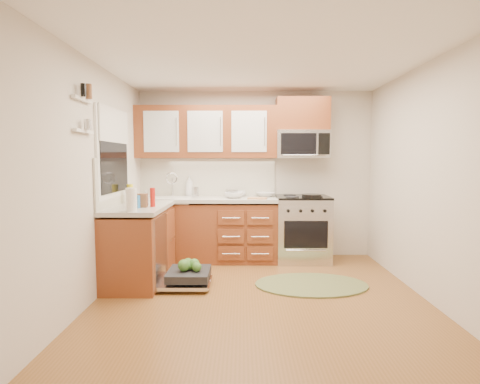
{
  "coord_description": "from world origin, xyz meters",
  "views": [
    {
      "loc": [
        -0.2,
        -3.97,
        1.48
      ],
      "look_at": [
        -0.23,
        0.85,
        1.06
      ],
      "focal_mm": 28.0,
      "sensor_mm": 36.0,
      "label": 1
    }
  ],
  "objects_px": {
    "bowl_b": "(234,195)",
    "upper_cabinets": "(206,132)",
    "stock_pot": "(232,193)",
    "rug": "(311,285)",
    "cutting_board": "(257,198)",
    "cup": "(242,193)",
    "sink": "(170,206)",
    "bowl_a": "(265,194)",
    "paper_towel_roll": "(131,200)",
    "skillet": "(312,196)",
    "microwave": "(302,144)",
    "range": "(302,228)",
    "dishwasher": "(186,278)"
  },
  "relations": [
    {
      "from": "cutting_board",
      "to": "paper_towel_roll",
      "type": "relative_size",
      "value": 1.04
    },
    {
      "from": "cutting_board",
      "to": "cup",
      "type": "xyz_separation_m",
      "value": [
        -0.22,
        0.37,
        0.03
      ]
    },
    {
      "from": "range",
      "to": "cup",
      "type": "bearing_deg",
      "value": 165.98
    },
    {
      "from": "dishwasher",
      "to": "bowl_b",
      "type": "height_order",
      "value": "bowl_b"
    },
    {
      "from": "skillet",
      "to": "cup",
      "type": "xyz_separation_m",
      "value": [
        -0.97,
        0.47,
        -0.01
      ]
    },
    {
      "from": "cutting_board",
      "to": "dishwasher",
      "type": "bearing_deg",
      "value": -131.92
    },
    {
      "from": "sink",
      "to": "bowl_b",
      "type": "bearing_deg",
      "value": -1.43
    },
    {
      "from": "bowl_b",
      "to": "skillet",
      "type": "bearing_deg",
      "value": -11.33
    },
    {
      "from": "range",
      "to": "cup",
      "type": "distance_m",
      "value": 1.03
    },
    {
      "from": "skillet",
      "to": "bowl_a",
      "type": "distance_m",
      "value": 0.74
    },
    {
      "from": "bowl_b",
      "to": "cup",
      "type": "distance_m",
      "value": 0.28
    },
    {
      "from": "upper_cabinets",
      "to": "bowl_b",
      "type": "distance_m",
      "value": 1.01
    },
    {
      "from": "skillet",
      "to": "sink",
      "type": "bearing_deg",
      "value": 173.21
    },
    {
      "from": "microwave",
      "to": "bowl_a",
      "type": "distance_m",
      "value": 0.91
    },
    {
      "from": "rug",
      "to": "paper_towel_roll",
      "type": "distance_m",
      "value": 2.28
    },
    {
      "from": "skillet",
      "to": "bowl_b",
      "type": "relative_size",
      "value": 1.0
    },
    {
      "from": "upper_cabinets",
      "to": "microwave",
      "type": "xyz_separation_m",
      "value": [
        1.41,
        -0.02,
        -0.18
      ]
    },
    {
      "from": "stock_pot",
      "to": "paper_towel_roll",
      "type": "relative_size",
      "value": 0.75
    },
    {
      "from": "stock_pot",
      "to": "rug",
      "type": "bearing_deg",
      "value": -51.14
    },
    {
      "from": "paper_towel_roll",
      "to": "skillet",
      "type": "bearing_deg",
      "value": 29.27
    },
    {
      "from": "skillet",
      "to": "cutting_board",
      "type": "bearing_deg",
      "value": 172.63
    },
    {
      "from": "sink",
      "to": "cup",
      "type": "xyz_separation_m",
      "value": [
        1.05,
        0.23,
        0.17
      ]
    },
    {
      "from": "dishwasher",
      "to": "bowl_a",
      "type": "bearing_deg",
      "value": 52.16
    },
    {
      "from": "dishwasher",
      "to": "stock_pot",
      "type": "distance_m",
      "value": 1.6
    },
    {
      "from": "paper_towel_roll",
      "to": "bowl_b",
      "type": "distance_m",
      "value": 1.77
    },
    {
      "from": "upper_cabinets",
      "to": "microwave",
      "type": "height_order",
      "value": "upper_cabinets"
    },
    {
      "from": "upper_cabinets",
      "to": "paper_towel_roll",
      "type": "height_order",
      "value": "upper_cabinets"
    },
    {
      "from": "stock_pot",
      "to": "cutting_board",
      "type": "xyz_separation_m",
      "value": [
        0.37,
        -0.25,
        -0.05
      ]
    },
    {
      "from": "cutting_board",
      "to": "bowl_b",
      "type": "distance_m",
      "value": 0.36
    },
    {
      "from": "rug",
      "to": "bowl_b",
      "type": "xyz_separation_m",
      "value": [
        -0.94,
        1.07,
        0.96
      ]
    },
    {
      "from": "microwave",
      "to": "sink",
      "type": "xyz_separation_m",
      "value": [
        -1.93,
        -0.13,
        -0.9
      ]
    },
    {
      "from": "microwave",
      "to": "bowl_b",
      "type": "xyz_separation_m",
      "value": [
        -1.0,
        -0.15,
        -0.73
      ]
    },
    {
      "from": "dishwasher",
      "to": "cutting_board",
      "type": "relative_size",
      "value": 2.65
    },
    {
      "from": "cutting_board",
      "to": "bowl_a",
      "type": "height_order",
      "value": "bowl_a"
    },
    {
      "from": "bowl_b",
      "to": "cutting_board",
      "type": "bearing_deg",
      "value": -19.74
    },
    {
      "from": "upper_cabinets",
      "to": "rug",
      "type": "height_order",
      "value": "upper_cabinets"
    },
    {
      "from": "range",
      "to": "bowl_b",
      "type": "bearing_deg",
      "value": -178.08
    },
    {
      "from": "skillet",
      "to": "paper_towel_roll",
      "type": "xyz_separation_m",
      "value": [
        -2.14,
        -1.2,
        0.08
      ]
    },
    {
      "from": "bowl_b",
      "to": "cup",
      "type": "bearing_deg",
      "value": 65.37
    },
    {
      "from": "sink",
      "to": "bowl_a",
      "type": "distance_m",
      "value": 1.42
    },
    {
      "from": "cutting_board",
      "to": "range",
      "type": "bearing_deg",
      "value": 13.02
    },
    {
      "from": "stock_pot",
      "to": "cutting_board",
      "type": "distance_m",
      "value": 0.45
    },
    {
      "from": "stock_pot",
      "to": "bowl_b",
      "type": "xyz_separation_m",
      "value": [
        0.03,
        -0.13,
        -0.02
      ]
    },
    {
      "from": "rug",
      "to": "bowl_b",
      "type": "relative_size",
      "value": 4.97
    },
    {
      "from": "skillet",
      "to": "cutting_board",
      "type": "xyz_separation_m",
      "value": [
        -0.75,
        0.1,
        -0.04
      ]
    },
    {
      "from": "microwave",
      "to": "bowl_a",
      "type": "relative_size",
      "value": 2.86
    },
    {
      "from": "bowl_b",
      "to": "upper_cabinets",
      "type": "bearing_deg",
      "value": 156.37
    },
    {
      "from": "range",
      "to": "bowl_a",
      "type": "distance_m",
      "value": 0.74
    },
    {
      "from": "upper_cabinets",
      "to": "cutting_board",
      "type": "xyz_separation_m",
      "value": [
        0.74,
        -0.3,
        -0.94
      ]
    },
    {
      "from": "rug",
      "to": "cutting_board",
      "type": "relative_size",
      "value": 5.02
    }
  ]
}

